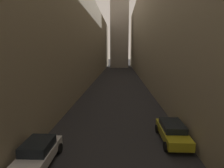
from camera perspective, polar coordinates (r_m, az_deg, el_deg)
ground_plane at (r=38.97m, az=1.83°, el=-0.11°), size 264.00×264.00×0.00m
building_block_left at (r=42.08m, az=-13.75°, el=12.92°), size 11.19×108.00×18.39m
building_block_right at (r=42.47m, az=19.93°, el=15.83°), size 14.22×108.00×23.17m
parked_car_left_third at (r=12.59m, az=-21.59°, el=-18.92°), size 1.88×4.17×1.51m
parked_car_right_far at (r=15.26m, az=17.89°, el=-13.52°), size 1.90×4.46×1.43m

